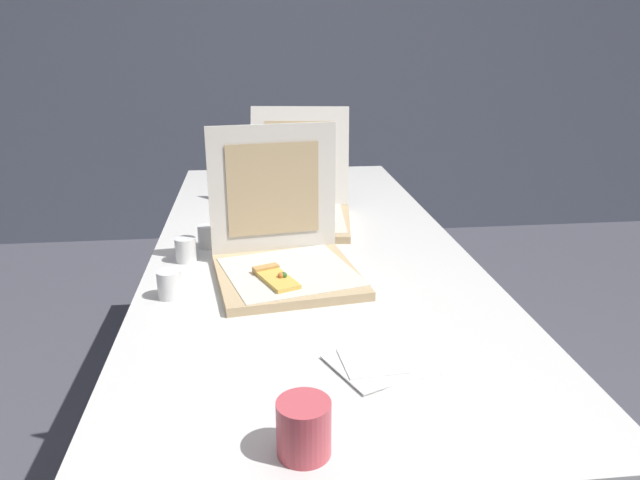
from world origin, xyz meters
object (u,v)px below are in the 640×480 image
object	(u,v)px
cup_white_far	(230,201)
cup_white_mid	(208,237)
cup_white_near_center	(186,250)
napkin_pile	(379,363)
cup_white_near_left	(169,284)
cup_printed_front	(304,428)
table	(307,258)
pizza_box_front	(284,256)
pizza_box_middle	(297,207)

from	to	relation	value
cup_white_far	cup_white_mid	world-z (taller)	same
cup_white_near_center	napkin_pile	size ratio (longest dim) A/B	0.31
cup_white_near_left	cup_printed_front	size ratio (longest dim) A/B	0.76
cup_white_mid	cup_printed_front	xyz separation A→B (m)	(0.19, -0.91, 0.01)
cup_white_near_left	cup_white_near_center	xyz separation A→B (m)	(0.01, 0.23, 0.00)
cup_white_near_left	napkin_pile	bearing A→B (deg)	-39.67
table	pizza_box_front	bearing A→B (deg)	-108.61
table	cup_white_far	world-z (taller)	cup_white_far
cup_white_near_left	cup_white_near_center	distance (m)	0.23
cup_white_near_left	cup_printed_front	distance (m)	0.63
table	cup_white_mid	distance (m)	0.30
napkin_pile	cup_white_near_left	bearing A→B (deg)	140.33
cup_white_far	cup_white_mid	size ratio (longest dim) A/B	1.00
cup_white_mid	cup_white_near_center	bearing A→B (deg)	-116.55
pizza_box_middle	cup_white_far	bearing A→B (deg)	153.16
cup_white_near_center	pizza_box_middle	bearing A→B (deg)	44.89
cup_white_near_center	napkin_pile	bearing A→B (deg)	-55.01
cup_white_near_center	cup_white_far	bearing A→B (deg)	77.71
table	cup_printed_front	distance (m)	0.92
cup_printed_front	cup_white_near_left	bearing A→B (deg)	114.38
pizza_box_front	cup_printed_front	xyz separation A→B (m)	(-0.01, -0.68, -0.01)
pizza_box_middle	napkin_pile	bearing A→B (deg)	-77.05
napkin_pile	pizza_box_middle	bearing A→B (deg)	95.12
pizza_box_front	cup_white_mid	xyz separation A→B (m)	(-0.20, 0.23, -0.02)
pizza_box_front	table	bearing A→B (deg)	63.18
pizza_box_front	cup_white_mid	world-z (taller)	pizza_box_front
cup_white_mid	napkin_pile	distance (m)	0.77
table	pizza_box_front	xyz separation A→B (m)	(-0.08, -0.24, 0.10)
pizza_box_front	cup_white_near_left	xyz separation A→B (m)	(-0.27, -0.10, -0.02)
napkin_pile	cup_printed_front	bearing A→B (deg)	-124.90
pizza_box_middle	cup_white_near_center	world-z (taller)	pizza_box_middle
table	cup_white_near_center	xyz separation A→B (m)	(-0.34, -0.11, 0.08)
table	cup_white_near_center	size ratio (longest dim) A/B	31.30
cup_white_mid	cup_white_near_center	world-z (taller)	same
cup_white_mid	napkin_pile	world-z (taller)	cup_white_mid
cup_printed_front	cup_white_far	bearing A→B (deg)	96.36
pizza_box_front	cup_white_far	distance (m)	0.62
pizza_box_front	cup_printed_front	size ratio (longest dim) A/B	4.56
table	pizza_box_front	distance (m)	0.27
pizza_box_middle	cup_white_near_left	distance (m)	0.65
table	cup_white_near_left	distance (m)	0.50
cup_printed_front	cup_white_near_center	bearing A→B (deg)	107.00
table	cup_white_near_left	size ratio (longest dim) A/B	31.30
pizza_box_middle	cup_white_near_center	xyz separation A→B (m)	(-0.32, -0.32, -0.02)
napkin_pile	cup_white_near_center	bearing A→B (deg)	124.99
cup_printed_front	table	bearing A→B (deg)	84.38
pizza_box_front	napkin_pile	distance (m)	0.48
cup_white_mid	napkin_pile	xyz separation A→B (m)	(0.35, -0.68, -0.03)
cup_white_mid	cup_white_near_left	distance (m)	0.34
pizza_box_front	cup_white_far	bearing A→B (deg)	96.02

